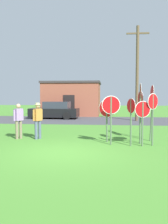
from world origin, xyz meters
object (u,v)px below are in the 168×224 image
(stop_sign_far_back, at_px, (140,103))
(stop_sign_leaning_right, at_px, (153,110))
(utility_pole, at_px, (137,72))
(parked_car_on_street, at_px, (55,111))
(stop_sign_tallest, at_px, (152,103))
(stop_sign_low_front, at_px, (140,105))
(stop_sign_rear_right, at_px, (111,111))
(stop_sign_rear_left, at_px, (131,114))
(stop_sign_leaning_left, at_px, (107,113))
(stop_sign_center_cluster, at_px, (143,116))
(person_on_left, at_px, (38,119))
(person_in_blue, at_px, (19,119))

(stop_sign_far_back, relative_size, stop_sign_leaning_right, 1.20)
(utility_pole, relative_size, parked_car_on_street, 1.74)
(stop_sign_tallest, height_order, stop_sign_far_back, stop_sign_far_back)
(utility_pole, xyz_separation_m, stop_sign_low_front, (-0.72, -7.95, -2.37))
(stop_sign_rear_right, bearing_deg, stop_sign_leaning_right, 0.51)
(stop_sign_rear_left, relative_size, stop_sign_leaning_right, 0.91)
(stop_sign_leaning_left, bearing_deg, stop_sign_center_cluster, -25.75)
(stop_sign_tallest, bearing_deg, parked_car_on_street, 123.77)
(utility_pole, bearing_deg, stop_sign_low_front, -95.20)
(utility_pole, height_order, stop_sign_leaning_left, utility_pole)
(stop_sign_center_cluster, distance_m, person_on_left, 4.92)
(stop_sign_center_cluster, xyz_separation_m, stop_sign_tallest, (0.57, 1.23, 0.51))
(stop_sign_leaning_left, xyz_separation_m, person_in_blue, (-4.22, 0.44, -0.35))
(stop_sign_center_cluster, bearing_deg, stop_sign_leaning_right, 23.66)
(stop_sign_tallest, distance_m, person_on_left, 5.39)
(stop_sign_leaning_left, bearing_deg, stop_sign_tallest, 14.45)
(utility_pole, height_order, stop_sign_tallest, utility_pole)
(stop_sign_leaning_right, bearing_deg, stop_sign_tallest, 82.59)
(stop_sign_tallest, bearing_deg, stop_sign_far_back, -129.15)
(utility_pole, relative_size, stop_sign_low_front, 3.25)
(stop_sign_rear_right, relative_size, stop_sign_leaning_left, 1.09)
(parked_car_on_street, xyz_separation_m, person_on_left, (1.40, -10.08, 0.30))
(stop_sign_center_cluster, distance_m, stop_sign_tallest, 1.45)
(stop_sign_rear_left, bearing_deg, person_in_blue, 167.63)
(stop_sign_far_back, xyz_separation_m, person_on_left, (-4.72, 0.73, -0.77))
(stop_sign_rear_left, height_order, stop_sign_leaning_right, stop_sign_leaning_right)
(stop_sign_tallest, height_order, stop_sign_rear_left, stop_sign_tallest)
(stop_sign_far_back, bearing_deg, stop_sign_leaning_left, 171.16)
(stop_sign_far_back, height_order, stop_sign_leaning_right, stop_sign_far_back)
(parked_car_on_street, bearing_deg, stop_sign_rear_right, -66.35)
(stop_sign_center_cluster, relative_size, stop_sign_low_front, 0.80)
(stop_sign_rear_right, relative_size, person_in_blue, 1.23)
(stop_sign_rear_right, bearing_deg, person_in_blue, 167.50)
(stop_sign_rear_right, distance_m, person_on_left, 3.65)
(utility_pole, xyz_separation_m, stop_sign_rear_right, (-2.18, -9.87, -2.56))
(utility_pole, distance_m, stop_sign_rear_right, 10.43)
(stop_sign_leaning_right, bearing_deg, stop_sign_rear_left, -168.58)
(stop_sign_far_back, distance_m, stop_sign_rear_left, 0.78)
(stop_sign_rear_left, distance_m, person_in_blue, 5.35)
(utility_pole, distance_m, stop_sign_far_back, 9.86)
(stop_sign_tallest, xyz_separation_m, person_on_left, (-5.33, -0.02, -0.78))
(stop_sign_tallest, height_order, person_in_blue, stop_sign_tallest)
(person_in_blue, bearing_deg, person_on_left, 3.71)
(utility_pole, xyz_separation_m, person_on_left, (-5.65, -8.84, -2.99))
(stop_sign_low_front, relative_size, person_on_left, 1.34)
(stop_sign_leaning_right, height_order, stop_sign_rear_right, stop_sign_leaning_right)
(stop_sign_rear_right, relative_size, person_on_left, 1.20)
(stop_sign_center_cluster, bearing_deg, stop_sign_rear_right, 172.22)
(parked_car_on_street, xyz_separation_m, stop_sign_center_cluster, (6.15, -11.29, 0.57))
(stop_sign_center_cluster, xyz_separation_m, stop_sign_low_front, (0.17, 2.10, 0.35))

